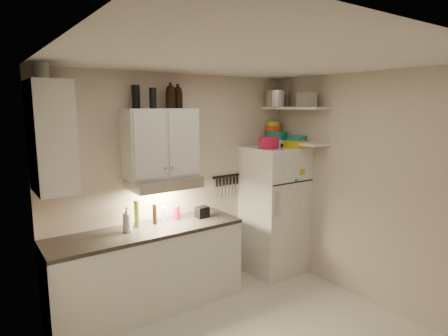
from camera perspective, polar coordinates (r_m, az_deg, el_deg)
ceiling at (r=3.23m, az=5.77°, el=16.22°), size 3.20×3.00×0.02m
back_wall at (r=4.56m, az=-7.00°, el=-2.37°), size 3.20×0.02×2.60m
left_wall at (r=2.65m, az=-22.86°, el=-11.79°), size 0.02×3.00×2.60m
right_wall at (r=4.52m, az=21.16°, el=-3.04°), size 0.02×3.00×2.60m
base_cabinet at (r=4.33m, az=-11.41°, el=-15.12°), size 2.10×0.60×0.88m
countertop at (r=4.16m, az=-11.62°, el=-9.35°), size 2.10×0.62×0.04m
upper_cabinet at (r=4.19m, az=-9.64°, el=3.80°), size 0.80×0.33×0.75m
side_cabinet at (r=3.70m, az=-24.85°, el=4.29°), size 0.33×0.55×1.00m
range_hood at (r=4.20m, az=-9.09°, el=-2.18°), size 0.76×0.46×0.12m
fridge at (r=5.09m, az=7.60°, el=-6.34°), size 0.70×0.68×1.70m
shelf_hi at (r=4.95m, az=10.74°, el=8.96°), size 0.30×0.95×0.03m
shelf_lo at (r=4.97m, az=10.59°, el=3.88°), size 0.30×0.95×0.03m
knife_strip at (r=4.89m, az=0.38°, el=-1.25°), size 0.42×0.02×0.03m
dutch_oven at (r=4.72m, az=6.82°, el=3.87°), size 0.30×0.30×0.15m
book_stack at (r=4.87m, az=10.97°, el=3.57°), size 0.22×0.27×0.09m
spice_jar at (r=4.87m, az=8.29°, el=3.71°), size 0.06×0.06×0.10m
stock_pot at (r=5.09m, az=8.05°, el=10.41°), size 0.39×0.39×0.21m
tin_a at (r=4.90m, az=12.37°, el=10.13°), size 0.23×0.22×0.18m
tin_b at (r=4.72m, az=12.50°, el=10.13°), size 0.19×0.19×0.18m
bowl_teal at (r=5.20m, az=7.97°, el=4.98°), size 0.28×0.28×0.11m
bowl_orange at (r=5.24m, az=7.54°, el=6.02°), size 0.23×0.23×0.07m
bowl_yellow at (r=5.24m, az=7.56°, el=6.70°), size 0.18×0.18×0.06m
plates at (r=5.02m, az=10.97°, el=4.47°), size 0.28×0.28×0.07m
growler_a at (r=4.22m, az=-8.14°, el=10.74°), size 0.15×0.15×0.26m
growler_b at (r=4.31m, az=-7.04°, el=10.67°), size 0.11×0.11×0.25m
thermos_a at (r=4.07m, az=-10.78°, el=10.42°), size 0.09×0.09×0.22m
thermos_b at (r=4.14m, az=-13.28°, el=10.52°), size 0.11×0.11×0.25m
side_jar at (r=3.74m, az=-26.08°, el=13.26°), size 0.14×0.14×0.17m
soap_bottle at (r=4.08m, az=-14.57°, el=-7.39°), size 0.12×0.13×0.30m
pepper_mill at (r=4.42m, az=-7.16°, el=-6.74°), size 0.06×0.06×0.16m
oil_bottle at (r=4.21m, az=-13.14°, el=-6.82°), size 0.07×0.07×0.29m
vinegar_bottle at (r=4.27m, az=-10.52°, el=-6.93°), size 0.06×0.06×0.23m
clear_bottle at (r=4.35m, az=-9.14°, el=-6.99°), size 0.06×0.06×0.17m
red_jar at (r=4.43m, az=-7.25°, el=-6.77°), size 0.09×0.09×0.15m
caddy at (r=4.47m, az=-3.35°, el=-6.72°), size 0.16×0.12×0.13m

